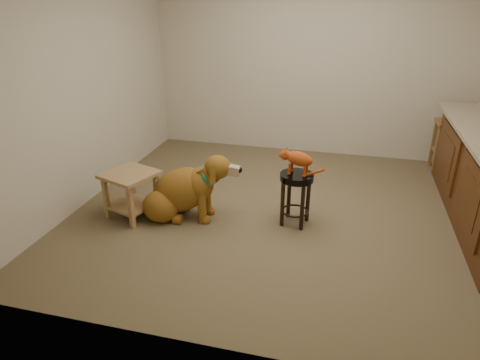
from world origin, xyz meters
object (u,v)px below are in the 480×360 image
(side_table, at_px, (131,188))
(tabby_kitten, at_px, (297,159))
(padded_stool, at_px, (296,189))
(golden_retriever, at_px, (182,192))
(wood_stool, at_px, (447,146))

(side_table, xyz_separation_m, tabby_kitten, (1.66, 0.27, 0.38))
(padded_stool, bearing_deg, golden_retriever, -173.26)
(wood_stool, height_order, golden_retriever, golden_retriever)
(wood_stool, xyz_separation_m, side_table, (-3.39, -2.15, -0.02))
(padded_stool, height_order, tabby_kitten, tabby_kitten)
(padded_stool, relative_size, side_table, 0.91)
(padded_stool, distance_m, golden_retriever, 1.17)
(wood_stool, bearing_deg, padded_stool, -132.26)
(wood_stool, xyz_separation_m, golden_retriever, (-2.88, -2.03, -0.06))
(padded_stool, height_order, wood_stool, wood_stool)
(golden_retriever, bearing_deg, side_table, -169.78)
(wood_stool, relative_size, side_table, 1.10)
(tabby_kitten, bearing_deg, padded_stool, -5.72)
(padded_stool, relative_size, wood_stool, 0.82)
(golden_retriever, bearing_deg, wood_stool, 31.45)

